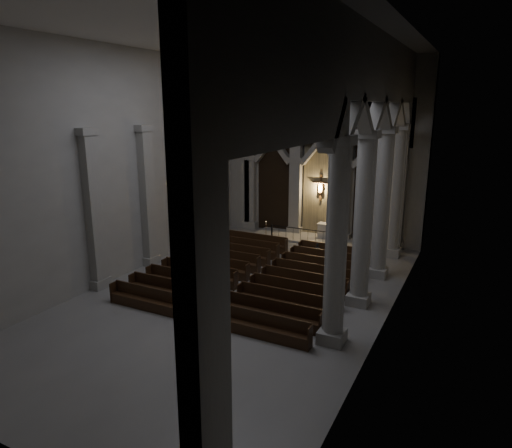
% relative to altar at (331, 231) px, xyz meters
% --- Properties ---
extents(room, '(24.00, 24.10, 12.00)m').
position_rel_altar_xyz_m(room, '(-1.07, -11.14, 6.96)').
color(room, gray).
rests_on(room, ground).
extents(sanctuary_wall, '(14.00, 0.77, 12.00)m').
position_rel_altar_xyz_m(sanctuary_wall, '(-1.07, 0.39, 5.98)').
color(sanctuary_wall, '#A09D95').
rests_on(sanctuary_wall, ground).
extents(right_arcade, '(1.00, 24.00, 12.00)m').
position_rel_altar_xyz_m(right_arcade, '(4.43, -9.82, 7.19)').
color(right_arcade, '#A09D95').
rests_on(right_arcade, ground).
extents(left_pilasters, '(0.60, 13.00, 8.03)m').
position_rel_altar_xyz_m(left_pilasters, '(-7.82, -7.64, 3.27)').
color(left_pilasters, '#A09D95').
rests_on(left_pilasters, ground).
extents(sanctuary_step, '(8.50, 2.60, 0.15)m').
position_rel_altar_xyz_m(sanctuary_step, '(-1.07, -0.54, -0.57)').
color(sanctuary_step, '#A09D95').
rests_on(sanctuary_step, ground).
extents(altar, '(1.91, 0.77, 0.97)m').
position_rel_altar_xyz_m(altar, '(0.00, 0.00, 0.00)').
color(altar, beige).
rests_on(altar, sanctuary_step).
extents(altar_rail, '(5.41, 0.09, 1.06)m').
position_rel_altar_xyz_m(altar_rail, '(-1.07, -1.71, 0.07)').
color(altar_rail, black).
rests_on(altar_rail, ground).
extents(candle_stand_left, '(0.23, 0.23, 1.35)m').
position_rel_altar_xyz_m(candle_stand_left, '(-3.99, -2.11, -0.27)').
color(candle_stand_left, '#A16A31').
rests_on(candle_stand_left, ground).
extents(candle_stand_right, '(0.21, 0.21, 1.23)m').
position_rel_altar_xyz_m(candle_stand_right, '(1.25, -1.85, -0.30)').
color(candle_stand_right, '#A16A31').
rests_on(candle_stand_right, ground).
extents(pews, '(9.92, 10.75, 1.01)m').
position_rel_altar_xyz_m(pews, '(-1.07, -9.41, -0.31)').
color(pews, black).
rests_on(pews, ground).
extents(worshipper, '(0.40, 0.27, 1.07)m').
position_rel_altar_xyz_m(worshipper, '(0.62, -4.64, -0.11)').
color(worshipper, black).
rests_on(worshipper, ground).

